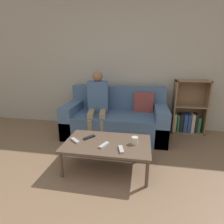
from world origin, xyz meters
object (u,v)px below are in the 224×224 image
(tv_remote_2, at_px, (121,149))
(tv_remote_1, at_px, (75,140))
(person_adult, at_px, (98,100))
(bookshelf, at_px, (188,113))
(couch, at_px, (116,120))
(tv_remote_3, at_px, (89,137))
(cup_near, at_px, (135,140))
(coffee_table, at_px, (107,145))
(tv_remote_0, at_px, (104,145))

(tv_remote_2, bearing_deg, tv_remote_1, 153.22)
(person_adult, bearing_deg, bookshelf, 5.77)
(couch, distance_m, tv_remote_3, 1.04)
(cup_near, distance_m, tv_remote_1, 0.78)
(tv_remote_3, bearing_deg, tv_remote_2, 8.58)
(coffee_table, distance_m, tv_remote_1, 0.43)
(couch, bearing_deg, person_adult, -165.38)
(tv_remote_1, distance_m, tv_remote_3, 0.20)
(couch, relative_size, tv_remote_1, 11.65)
(couch, height_order, coffee_table, couch)
(tv_remote_1, bearing_deg, couch, 23.37)
(tv_remote_3, bearing_deg, cup_near, 31.19)
(coffee_table, bearing_deg, tv_remote_2, -39.84)
(cup_near, height_order, tv_remote_1, cup_near)
(couch, relative_size, tv_remote_2, 10.51)
(cup_near, distance_m, tv_remote_2, 0.25)
(couch, bearing_deg, tv_remote_2, -78.62)
(couch, height_order, tv_remote_1, couch)
(tv_remote_3, bearing_deg, couch, 115.33)
(couch, height_order, person_adult, person_adult)
(coffee_table, xyz_separation_m, tv_remote_3, (-0.27, 0.09, 0.04))
(bookshelf, bearing_deg, tv_remote_1, -138.94)
(cup_near, bearing_deg, tv_remote_3, 173.93)
(tv_remote_0, bearing_deg, couch, 113.98)
(bookshelf, relative_size, tv_remote_2, 5.83)
(bookshelf, relative_size, tv_remote_3, 6.27)
(cup_near, xyz_separation_m, tv_remote_3, (-0.62, 0.07, -0.04))
(cup_near, distance_m, tv_remote_0, 0.39)
(coffee_table, xyz_separation_m, person_adult, (-0.38, 1.01, 0.35))
(couch, bearing_deg, bookshelf, 15.34)
(cup_near, bearing_deg, bookshelf, 56.47)
(bookshelf, bearing_deg, coffee_table, -131.68)
(tv_remote_1, xyz_separation_m, tv_remote_2, (0.62, -0.13, 0.00))
(couch, distance_m, person_adult, 0.52)
(tv_remote_1, distance_m, tv_remote_2, 0.64)
(couch, distance_m, tv_remote_2, 1.29)
(couch, distance_m, coffee_table, 1.10)
(person_adult, bearing_deg, tv_remote_0, -81.42)
(bookshelf, xyz_separation_m, cup_near, (-0.96, -1.45, 0.03))
(coffee_table, height_order, tv_remote_2, tv_remote_2)
(bookshelf, distance_m, tv_remote_2, 1.98)
(person_adult, distance_m, tv_remote_3, 0.98)
(tv_remote_1, bearing_deg, tv_remote_3, -9.51)
(coffee_table, height_order, tv_remote_0, tv_remote_0)
(bookshelf, height_order, cup_near, bookshelf)
(couch, xyz_separation_m, tv_remote_2, (0.26, -1.27, 0.08))
(tv_remote_3, bearing_deg, bookshelf, 78.50)
(bookshelf, height_order, tv_remote_0, bookshelf)
(tv_remote_1, bearing_deg, tv_remote_2, -60.39)
(bookshelf, relative_size, cup_near, 11.05)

